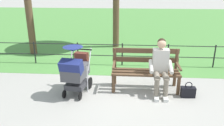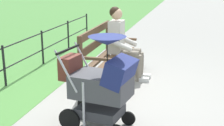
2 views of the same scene
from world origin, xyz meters
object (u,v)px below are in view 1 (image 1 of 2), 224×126
Objects in this scene: person_on_bench at (161,65)px; handbag at (188,92)px; park_bench at (145,68)px; stroller at (75,70)px.

handbag is at bearing 162.70° from person_on_bench.
handbag is (-0.95, 0.42, -0.40)m from park_bench.
person_on_bench is (-0.33, 0.22, 0.15)m from park_bench.
person_on_bench is at bearing 145.66° from park_bench.
stroller is at bearing 14.65° from park_bench.
stroller is (1.93, 0.20, -0.08)m from person_on_bench.
person_on_bench is 3.45× the size of handbag.
park_bench is 0.42m from person_on_bench.
park_bench is at bearing -165.35° from stroller.
stroller reaches higher than park_bench.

